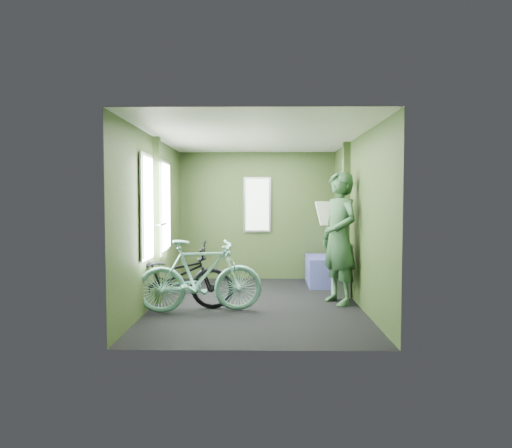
# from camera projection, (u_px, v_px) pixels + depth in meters

# --- Properties ---
(room) EXTENTS (4.00, 4.02, 2.31)m
(room) POSITION_uv_depth(u_px,v_px,m) (253.00, 200.00, 6.31)
(room) COLOR black
(room) RESTS_ON ground
(bicycle_black) EXTENTS (1.66, 0.71, 0.95)m
(bicycle_black) POSITION_uv_depth(u_px,v_px,m) (170.00, 309.00, 5.99)
(bicycle_black) COLOR black
(bicycle_black) RESTS_ON ground
(bicycle_mint) EXTENTS (1.66, 0.82, 1.01)m
(bicycle_mint) POSITION_uv_depth(u_px,v_px,m) (200.00, 313.00, 5.79)
(bicycle_mint) COLOR #7BC3B9
(bicycle_mint) RESTS_ON ground
(passenger) EXTENTS (0.67, 0.81, 1.82)m
(passenger) POSITION_uv_depth(u_px,v_px,m) (339.00, 238.00, 6.28)
(passenger) COLOR #2C5030
(passenger) RESTS_ON ground
(waste_box) EXTENTS (0.23, 0.33, 0.79)m
(waste_box) POSITION_uv_depth(u_px,v_px,m) (341.00, 270.00, 6.78)
(waste_box) COLOR gray
(waste_box) RESTS_ON ground
(bench_seat) EXTENTS (0.54, 0.96, 1.01)m
(bench_seat) POSITION_uv_depth(u_px,v_px,m) (324.00, 267.00, 7.75)
(bench_seat) COLOR navy
(bench_seat) RESTS_ON ground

